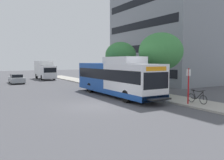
% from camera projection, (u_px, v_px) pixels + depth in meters
% --- Properties ---
extents(ground_plane, '(120.00, 120.00, 0.00)m').
position_uv_depth(ground_plane, '(61.00, 93.00, 23.86)').
color(ground_plane, '#4C4C51').
extents(sidewalk_curb, '(3.00, 56.00, 0.14)m').
position_uv_depth(sidewalk_curb, '(128.00, 90.00, 25.63)').
color(sidewalk_curb, '#A8A399').
rests_on(sidewalk_curb, ground).
extents(transit_bus, '(2.58, 12.25, 3.65)m').
position_uv_depth(transit_bus, '(116.00, 78.00, 21.77)').
color(transit_bus, white).
rests_on(transit_bus, ground).
extents(bus_stop_sign_pole, '(0.10, 0.36, 2.60)m').
position_uv_depth(bus_stop_sign_pole, '(188.00, 83.00, 16.91)').
color(bus_stop_sign_pole, red).
rests_on(bus_stop_sign_pole, sidewalk_curb).
extents(bicycle_parked, '(0.52, 1.76, 1.02)m').
position_uv_depth(bicycle_parked, '(197.00, 98.00, 17.28)').
color(bicycle_parked, black).
rests_on(bicycle_parked, sidewalk_curb).
extents(street_tree_near_stop, '(4.15, 4.15, 5.80)m').
position_uv_depth(street_tree_near_stop, '(161.00, 52.00, 21.80)').
color(street_tree_near_stop, '#4C3823').
rests_on(street_tree_near_stop, sidewalk_curb).
extents(street_tree_mid_block, '(3.83, 3.83, 5.49)m').
position_uv_depth(street_tree_mid_block, '(121.00, 55.00, 28.81)').
color(street_tree_mid_block, '#4C3823').
rests_on(street_tree_mid_block, sidewalk_curb).
extents(parked_car_far_lane, '(1.80, 4.50, 1.33)m').
position_uv_depth(parked_car_far_lane, '(17.00, 79.00, 34.03)').
color(parked_car_far_lane, '#93999E').
rests_on(parked_car_far_lane, ground).
extents(box_truck_background, '(2.32, 7.01, 3.25)m').
position_uv_depth(box_truck_background, '(45.00, 70.00, 41.59)').
color(box_truck_background, silver).
rests_on(box_truck_background, ground).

